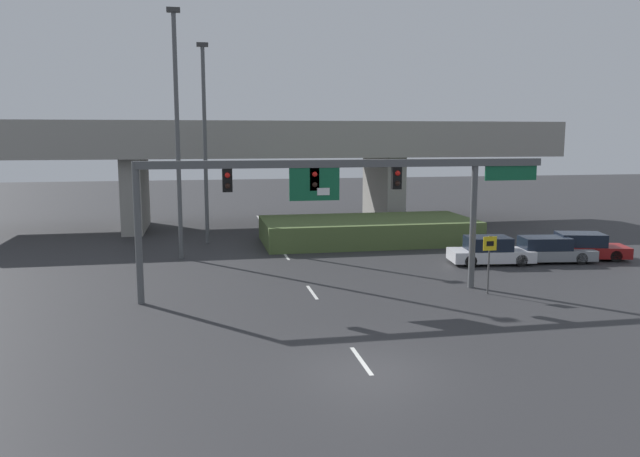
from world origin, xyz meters
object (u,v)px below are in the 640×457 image
object	(u,v)px
parked_sedan_mid_right	(547,250)
parked_sedan_far_right	(582,247)
highway_light_pole_far	(205,139)
parked_sedan_near_right	(490,251)
signal_gantry	(339,184)
speed_limit_sign	(489,256)
highway_light_pole_near	(177,130)

from	to	relation	value
parked_sedan_mid_right	parked_sedan_far_right	xyz separation A→B (m)	(2.39, 0.41, 0.03)
highway_light_pole_far	parked_sedan_near_right	distance (m)	18.32
signal_gantry	parked_sedan_far_right	xyz separation A→B (m)	(14.86, 5.00, -4.06)
speed_limit_sign	highway_light_pole_near	world-z (taller)	highway_light_pole_near
speed_limit_sign	highway_light_pole_far	distance (m)	19.83
speed_limit_sign	parked_sedan_near_right	world-z (taller)	speed_limit_sign
signal_gantry	speed_limit_sign	world-z (taller)	signal_gantry
signal_gantry	parked_sedan_far_right	bearing A→B (deg)	18.61
highway_light_pole_near	parked_sedan_near_right	world-z (taller)	highway_light_pole_near
speed_limit_sign	parked_sedan_far_right	distance (m)	10.61
signal_gantry	highway_light_pole_far	bearing A→B (deg)	110.85
highway_light_pole_near	parked_sedan_far_right	size ratio (longest dim) A/B	2.71
highway_light_pole_far	parked_sedan_mid_right	xyz separation A→B (m)	(17.84, -9.51, -5.89)
signal_gantry	speed_limit_sign	size ratio (longest dim) A/B	6.83
signal_gantry	highway_light_pole_far	world-z (taller)	highway_light_pole_far
highway_light_pole_far	highway_light_pole_near	bearing A→B (deg)	-107.07
speed_limit_sign	parked_sedan_near_right	bearing A→B (deg)	63.48
parked_sedan_far_right	highway_light_pole_near	bearing A→B (deg)	-177.21
signal_gantry	speed_limit_sign	xyz separation A→B (m)	(6.30, -1.19, -3.06)
signal_gantry	parked_sedan_mid_right	xyz separation A→B (m)	(12.47, 4.59, -4.09)
speed_limit_sign	highway_light_pole_near	size ratio (longest dim) A/B	0.19
speed_limit_sign	highway_light_pole_near	xyz separation A→B (m)	(-13.16, 10.44, 5.39)
speed_limit_sign	highway_light_pole_far	world-z (taller)	highway_light_pole_far
highway_light_pole_near	parked_sedan_far_right	world-z (taller)	highway_light_pole_near
speed_limit_sign	parked_sedan_far_right	xyz separation A→B (m)	(8.56, 6.19, -1.00)
speed_limit_sign	parked_sedan_far_right	world-z (taller)	speed_limit_sign
speed_limit_sign	parked_sedan_mid_right	world-z (taller)	speed_limit_sign
signal_gantry	parked_sedan_near_right	bearing A→B (deg)	27.13
speed_limit_sign	parked_sedan_far_right	size ratio (longest dim) A/B	0.52
speed_limit_sign	highway_light_pole_far	xyz separation A→B (m)	(-11.67, 15.28, 4.86)
signal_gantry	parked_sedan_far_right	size ratio (longest dim) A/B	3.54
signal_gantry	highway_light_pole_near	world-z (taller)	highway_light_pole_near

